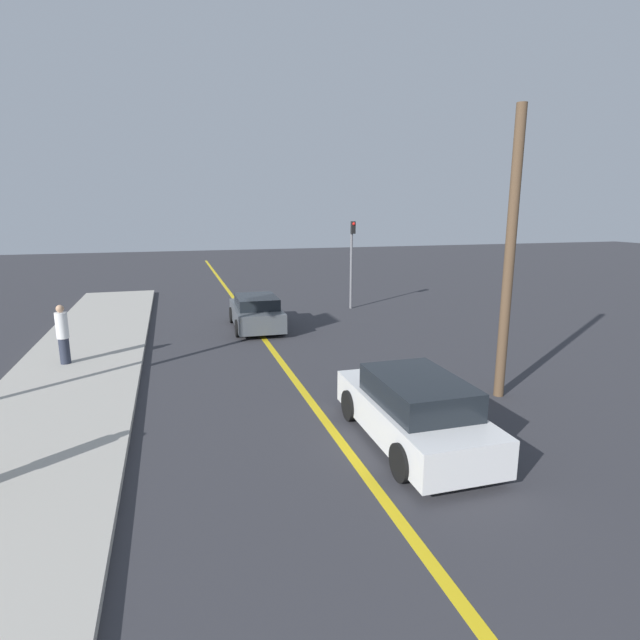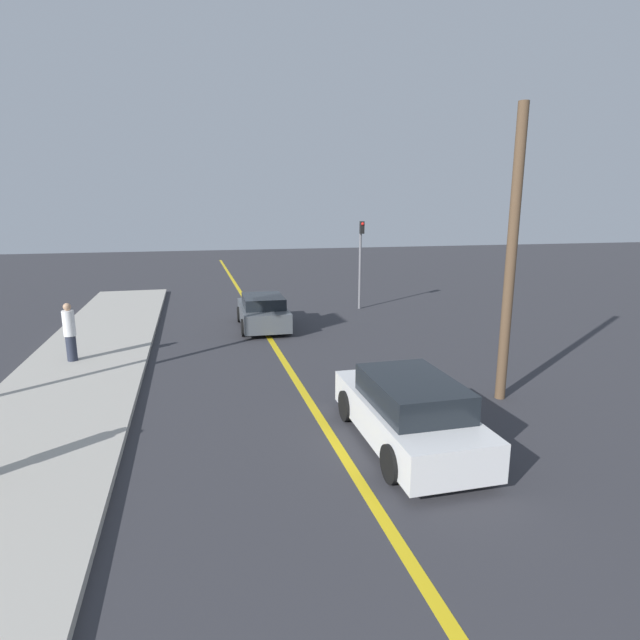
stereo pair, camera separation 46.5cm
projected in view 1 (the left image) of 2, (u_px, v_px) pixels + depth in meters
The scene contains 7 objects.
road_center_line at pixel (266, 341), 17.50m from camera, with size 0.20×60.00×0.01m.
sidewalk_left at pixel (70, 382), 13.14m from camera, with size 3.47×30.14×0.16m.
car_near_right_lane at pixel (413, 410), 9.77m from camera, with size 1.87×4.25×1.40m.
car_ahead_center at pixel (256, 312), 19.31m from camera, with size 1.93×3.97×1.30m.
pedestrian_mid_group at pixel (63, 334), 14.29m from camera, with size 0.34×0.34×1.73m.
traffic_light at pixel (352, 256), 22.83m from camera, with size 0.18×0.40×4.02m.
utility_pole at pixel (509, 258), 11.67m from camera, with size 0.24×0.24×6.82m.
Camera 1 is at (-3.01, 1.23, 4.51)m, focal length 28.00 mm.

